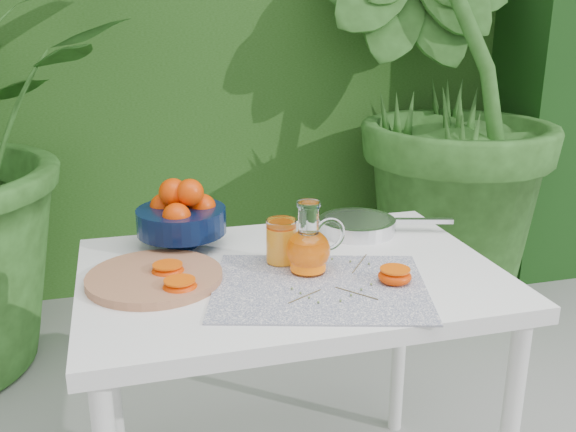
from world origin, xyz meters
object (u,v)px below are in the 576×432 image
object	(u,v)px
fruit_bowl	(182,215)
juice_pitcher	(309,248)
white_table	(290,300)
cutting_board	(155,278)
saute_pan	(358,225)

from	to	relation	value
fruit_bowl	juice_pitcher	size ratio (longest dim) A/B	1.69
white_table	cutting_board	world-z (taller)	cutting_board
white_table	cutting_board	distance (m)	0.34
cutting_board	fruit_bowl	xyz separation A→B (m)	(0.09, 0.22, 0.07)
juice_pitcher	saute_pan	distance (m)	0.33
white_table	fruit_bowl	xyz separation A→B (m)	(-0.23, 0.24, 0.17)
white_table	saute_pan	xyz separation A→B (m)	(0.26, 0.21, 0.10)
cutting_board	saute_pan	size ratio (longest dim) A/B	0.80
white_table	saute_pan	distance (m)	0.35
cutting_board	juice_pitcher	world-z (taller)	juice_pitcher
fruit_bowl	cutting_board	bearing A→B (deg)	-111.92
cutting_board	fruit_bowl	bearing A→B (deg)	68.08
white_table	juice_pitcher	bearing A→B (deg)	-39.89
white_table	fruit_bowl	distance (m)	0.37
cutting_board	fruit_bowl	world-z (taller)	fruit_bowl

